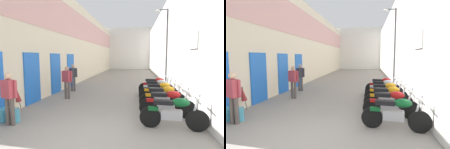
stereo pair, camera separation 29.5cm
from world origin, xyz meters
The scene contains 17 objects.
ground_plane centered at (0.00, 10.42, 0.00)m, with size 40.84×40.84×0.00m, color gray.
building_left centered at (-3.43, 12.35, 3.06)m, with size 0.45×24.84×6.08m.
building_right centered at (3.44, 12.41, 2.94)m, with size 0.45×24.84×5.87m.
building_far_end centered at (0.00, 25.84, 3.33)m, with size 9.48×2.00×6.66m, color silver.
motorcycle_nearest centered at (2.30, 1.38, 0.50)m, with size 1.85×0.58×1.04m.
motorcycle_second centered at (2.30, 2.38, 0.50)m, with size 1.85×0.58×1.04m.
motorcycle_third centered at (2.30, 3.26, 0.50)m, with size 1.85×0.58×1.04m.
motorcycle_fourth centered at (2.30, 4.22, 0.50)m, with size 1.85×0.58×1.04m.
motorcycle_fifth centered at (2.30, 5.18, 0.50)m, with size 1.85×0.58×1.04m.
motorcycle_sixth centered at (2.30, 5.98, 0.50)m, with size 1.85×0.58×1.04m.
pedestrian_by_doorway centered at (-2.42, 1.00, 0.92)m, with size 0.52×0.31×1.57m.
pedestrian_mid_alley centered at (-2.03, 4.33, 0.92)m, with size 0.52×0.30×1.57m.
pedestrian_further_down centered at (-2.44, 6.18, 0.92)m, with size 0.52×0.39×1.57m.
water_jug_near_door centered at (-2.89, 1.25, 0.21)m, with size 0.34×0.34×0.42m, color #4299B7.
water_jug_beside_first centered at (-2.49, 1.22, 0.21)m, with size 0.34×0.34×0.42m, color #4299B7.
umbrella_leaning centered at (-2.98, 2.08, 0.68)m, with size 0.20×0.35×0.97m.
street_lamp centered at (3.00, 7.84, 2.88)m, with size 0.79×0.18×4.95m.
Camera 2 is at (1.57, -3.44, 2.03)m, focal length 27.81 mm.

